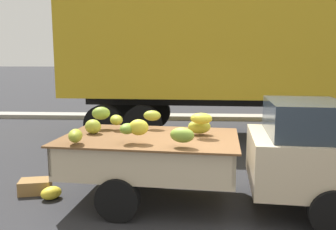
{
  "coord_description": "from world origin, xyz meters",
  "views": [
    {
      "loc": [
        -0.48,
        -5.17,
        2.31
      ],
      "look_at": [
        -0.83,
        0.68,
        1.38
      ],
      "focal_mm": 37.7,
      "sensor_mm": 36.0,
      "label": 1
    }
  ],
  "objects": [
    {
      "name": "produce_crate",
      "position": [
        -3.14,
        0.56,
        0.12
      ],
      "size": [
        0.59,
        0.47,
        0.24
      ],
      "primitive_type": "cube",
      "rotation": [
        0.0,
        0.0,
        0.23
      ],
      "color": "olive",
      "rests_on": "ground"
    },
    {
      "name": "ground",
      "position": [
        0.0,
        0.0,
        0.0
      ],
      "size": [
        220.0,
        220.0,
        0.0
      ],
      "primitive_type": "plane",
      "color": "#28282B"
    },
    {
      "name": "curb_strip",
      "position": [
        0.0,
        8.5,
        0.08
      ],
      "size": [
        80.0,
        0.8,
        0.16
      ],
      "primitive_type": "cube",
      "color": "gray",
      "rests_on": "ground"
    },
    {
      "name": "pickup_truck",
      "position": [
        0.84,
        0.17,
        0.88
      ],
      "size": [
        5.09,
        2.18,
        1.7
      ],
      "rotation": [
        0.0,
        0.0,
        -0.09
      ],
      "color": "#CCB793",
      "rests_on": "ground"
    },
    {
      "name": "fallen_banana_bunch_near_tailgate",
      "position": [
        -2.76,
        0.31,
        0.11
      ],
      "size": [
        0.44,
        0.44,
        0.21
      ],
      "primitive_type": "ellipsoid",
      "rotation": [
        0.0,
        0.0,
        3.97
      ],
      "color": "gold",
      "rests_on": "ground"
    },
    {
      "name": "semi_trailer",
      "position": [
        1.83,
        5.32,
        2.54
      ],
      "size": [
        12.09,
        3.03,
        3.95
      ],
      "rotation": [
        0.0,
        0.0,
        -0.04
      ],
      "color": "gold",
      "rests_on": "ground"
    }
  ]
}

